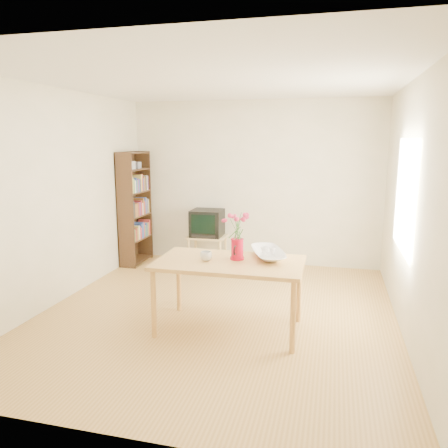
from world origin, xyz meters
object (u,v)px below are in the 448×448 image
(bowl, at_px, (268,237))
(television, at_px, (207,222))
(pitcher, at_px, (237,250))
(table, at_px, (229,268))
(mug, at_px, (206,256))

(bowl, height_order, television, bowl)
(pitcher, xyz_separation_m, television, (-1.00, 2.29, -0.17))
(table, bearing_deg, pitcher, 54.00)
(mug, bearing_deg, table, 151.15)
(mug, distance_m, television, 2.52)
(bowl, bearing_deg, pitcher, -151.47)
(table, relative_size, television, 3.05)
(bowl, xyz_separation_m, television, (-1.30, 2.12, -0.29))
(pitcher, bearing_deg, television, 116.09)
(bowl, distance_m, television, 2.51)
(pitcher, bearing_deg, bowl, 31.12)
(mug, bearing_deg, pitcher, 164.14)
(table, bearing_deg, mug, -169.74)
(pitcher, distance_m, mug, 0.33)
(pitcher, xyz_separation_m, mug, (-0.30, -0.13, -0.05))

